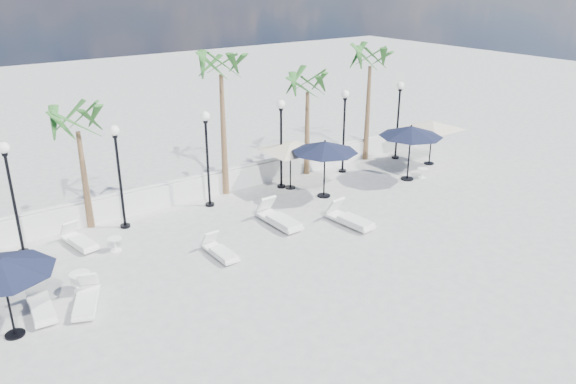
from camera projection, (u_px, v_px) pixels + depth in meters
ground at (309, 271)px, 17.58m from camera, size 100.00×100.00×0.00m
balustrade at (198, 187)px, 23.07m from camera, size 26.00×0.30×1.01m
lamppost_1 at (10, 183)px, 17.77m from camera, size 0.36×0.36×3.84m
lamppost_2 at (118, 163)px, 19.67m from camera, size 0.36×0.36×3.84m
lamppost_3 at (207, 146)px, 21.58m from camera, size 0.36×0.36×3.84m
lamppost_4 at (281, 132)px, 23.48m from camera, size 0.36×0.36×3.84m
lamppost_5 at (344, 120)px, 25.38m from camera, size 0.36×0.36×3.84m
lamppost_6 at (399, 110)px, 27.28m from camera, size 0.36×0.36×3.84m
palm_1 at (77, 127)px, 19.27m from camera, size 2.60×2.60×4.70m
palm_2 at (221, 71)px, 21.87m from camera, size 2.60×2.60×6.10m
palm_3 at (308, 89)px, 24.64m from camera, size 2.60×2.60×4.90m
palm_4 at (370, 63)px, 26.36m from camera, size 2.60×2.60×5.70m
lounger_0 at (86, 300)px, 15.62m from camera, size 1.24×1.86×0.67m
lounger_2 at (41, 306)px, 15.33m from camera, size 0.73×1.82×0.66m
lounger_3 at (79, 240)px, 19.08m from camera, size 0.87×1.83×0.66m
lounger_4 at (220, 251)px, 18.39m from camera, size 0.56×1.65×0.62m
lounger_5 at (350, 219)px, 20.68m from camera, size 0.84×2.06×0.75m
lounger_6 at (279, 218)px, 20.66m from camera, size 0.74×2.15×0.80m
side_table_0 at (115, 243)px, 18.73m from camera, size 0.48×0.48×0.47m
side_table_1 at (81, 280)px, 16.35m from camera, size 0.60×0.60×0.58m
side_table_2 at (422, 172)px, 25.41m from camera, size 0.47×0.47×0.45m
parasol_navy_left at (1, 266)px, 13.72m from camera, size 2.59×2.59×2.29m
parasol_navy_mid at (325, 147)px, 22.63m from camera, size 2.72×2.72×2.44m
parasol_navy_right at (411, 131)px, 24.51m from camera, size 2.83×2.83×2.54m
parasol_cream_sq_a at (290, 143)px, 23.57m from camera, size 4.42×4.42×2.17m
parasol_cream_sq_b at (433, 122)px, 26.59m from camera, size 4.55×4.55×2.28m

